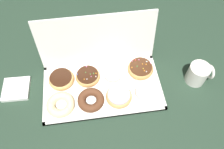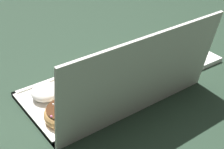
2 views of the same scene
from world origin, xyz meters
name	(u,v)px [view 1 (image 1 of 2)]	position (x,y,z in m)	size (l,w,h in m)	color
ground_plane	(103,89)	(0.00, 0.00, 0.00)	(3.00, 3.00, 0.00)	#233828
donut_box	(103,88)	(0.00, 0.00, 0.01)	(0.52, 0.28, 0.01)	white
box_lid_open	(97,41)	(0.00, 0.17, 0.13)	(0.52, 0.26, 0.01)	white
cruller_donut_0	(61,104)	(-0.18, -0.07, 0.03)	(0.12, 0.12, 0.04)	beige
chocolate_cake_ring_donut_1	(91,100)	(-0.06, -0.06, 0.03)	(0.11, 0.11, 0.03)	#59331E
pink_frosted_donut_2	(119,96)	(0.06, -0.06, 0.03)	(0.11, 0.11, 0.04)	tan
powdered_filled_donut_3	(146,92)	(0.18, -0.06, 0.03)	(0.09, 0.09, 0.04)	white
chocolate_frosted_donut_4	(61,79)	(-0.18, 0.06, 0.03)	(0.11, 0.11, 0.04)	tan
sprinkle_donut_5	(88,76)	(-0.06, 0.06, 0.03)	(0.11, 0.11, 0.04)	tan
powdered_filled_donut_6	(113,73)	(0.05, 0.05, 0.03)	(0.09, 0.09, 0.05)	white
sprinkle_donut_7	(140,69)	(0.18, 0.06, 0.03)	(0.12, 0.12, 0.04)	tan
coffee_mug	(198,73)	(0.43, -0.01, 0.05)	(0.11, 0.09, 0.10)	white
napkin_stack	(16,89)	(-0.38, 0.05, 0.01)	(0.12, 0.12, 0.02)	white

